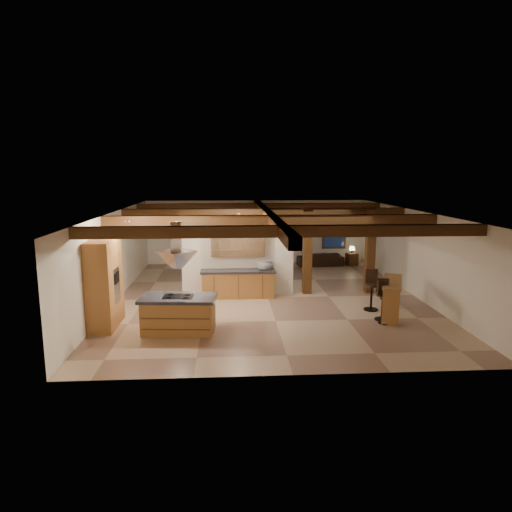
{
  "coord_description": "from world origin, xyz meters",
  "views": [
    {
      "loc": [
        -1.32,
        -14.81,
        4.15
      ],
      "look_at": [
        -0.38,
        0.5,
        1.34
      ],
      "focal_mm": 32.0,
      "sensor_mm": 36.0,
      "label": 1
    }
  ],
  "objects": [
    {
      "name": "microwave",
      "position": [
        -0.1,
        0.11,
        1.07
      ],
      "size": [
        0.52,
        0.41,
        0.25
      ],
      "primitive_type": "imported",
      "rotation": [
        0.0,
        0.0,
        3.37
      ],
      "color": "silver",
      "rests_on": "back_counter"
    },
    {
      "name": "back_windows",
      "position": [
        2.8,
        5.93,
        1.5
      ],
      "size": [
        2.7,
        0.07,
        1.7
      ],
      "color": "#3F250F",
      "rests_on": "room_walls"
    },
    {
      "name": "ceiling_beams",
      "position": [
        0.0,
        0.0,
        2.76
      ],
      "size": [
        10.0,
        12.0,
        0.28
      ],
      "color": "#3F250F",
      "rests_on": "room_walls"
    },
    {
      "name": "bar_counter",
      "position": [
        3.43,
        -2.2,
        0.71
      ],
      "size": [
        1.2,
        2.05,
        1.05
      ],
      "color": "#925A2F",
      "rests_on": "ground"
    },
    {
      "name": "dining_chairs",
      "position": [
        -0.62,
        3.09,
        0.59
      ],
      "size": [
        2.02,
        2.02,
        1.16
      ],
      "color": "#3F250F",
      "rests_on": "ground"
    },
    {
      "name": "framed_art",
      "position": [
        -1.5,
        5.94,
        1.7
      ],
      "size": [
        0.65,
        0.05,
        0.85
      ],
      "color": "#3F250F",
      "rests_on": "room_walls"
    },
    {
      "name": "bar_stool_b",
      "position": [
        3.03,
        -2.82,
        0.6
      ],
      "size": [
        0.43,
        0.45,
        1.18
      ],
      "color": "black",
      "rests_on": "ground"
    },
    {
      "name": "recessed_cans",
      "position": [
        -2.53,
        -1.93,
        2.87
      ],
      "size": [
        3.16,
        2.46,
        0.03
      ],
      "color": "silver",
      "rests_on": "room_walls"
    },
    {
      "name": "side_table",
      "position": [
        4.27,
        5.19,
        0.28
      ],
      "size": [
        0.53,
        0.53,
        0.55
      ],
      "primitive_type": "cube",
      "rotation": [
        0.0,
        0.0,
        0.21
      ],
      "color": "#3F250F",
      "rests_on": "ground"
    },
    {
      "name": "back_counter",
      "position": [
        -1.0,
        0.11,
        0.48
      ],
      "size": [
        2.5,
        0.66,
        0.94
      ],
      "color": "#925A2F",
      "rests_on": "ground"
    },
    {
      "name": "table_lamp",
      "position": [
        4.27,
        5.19,
        0.78
      ],
      "size": [
        0.27,
        0.27,
        0.31
      ],
      "color": "black",
      "rests_on": "side_table"
    },
    {
      "name": "pantry_cabinet",
      "position": [
        -4.67,
        -2.6,
        1.2
      ],
      "size": [
        0.67,
        1.6,
        2.4
      ],
      "color": "#925A2F",
      "rests_on": "ground"
    },
    {
      "name": "bar_stool_c",
      "position": [
        3.03,
        -1.57,
        0.63
      ],
      "size": [
        0.44,
        0.46,
        1.25
      ],
      "color": "black",
      "rests_on": "ground"
    },
    {
      "name": "room_walls",
      "position": [
        0.0,
        0.0,
        1.78
      ],
      "size": [
        12.0,
        12.0,
        12.0
      ],
      "color": "white",
      "rests_on": "ground"
    },
    {
      "name": "partition_wall",
      "position": [
        -1.0,
        0.5,
        1.1
      ],
      "size": [
        3.8,
        0.18,
        2.2
      ],
      "primitive_type": "cube",
      "color": "white",
      "rests_on": "ground"
    },
    {
      "name": "sofa",
      "position": [
        2.84,
        5.25,
        0.3
      ],
      "size": [
        2.08,
        0.93,
        0.59
      ],
      "primitive_type": "imported",
      "rotation": [
        0.0,
        0.0,
        3.21
      ],
      "color": "black",
      "rests_on": "ground"
    },
    {
      "name": "bar_stool_a",
      "position": [
        3.05,
        -2.52,
        0.6
      ],
      "size": [
        0.42,
        0.43,
        1.17
      ],
      "color": "black",
      "rests_on": "ground"
    },
    {
      "name": "upper_display_cabinet",
      "position": [
        -1.0,
        0.31,
        1.85
      ],
      "size": [
        1.8,
        0.36,
        0.95
      ],
      "color": "#925A2F",
      "rests_on": "partition_wall"
    },
    {
      "name": "timber_posts",
      "position": [
        2.5,
        0.5,
        1.76
      ],
      "size": [
        2.5,
        0.3,
        2.9
      ],
      "color": "#3F250F",
      "rests_on": "ground"
    },
    {
      "name": "kitchen_island",
      "position": [
        -2.64,
        -3.21,
        0.49
      ],
      "size": [
        2.04,
        1.2,
        0.98
      ],
      "color": "#925A2F",
      "rests_on": "ground"
    },
    {
      "name": "range_hood",
      "position": [
        -2.64,
        -3.21,
        1.78
      ],
      "size": [
        1.1,
        1.1,
        1.4
      ],
      "color": "silver",
      "rests_on": "room_walls"
    },
    {
      "name": "dining_table",
      "position": [
        -0.62,
        3.09,
        0.29
      ],
      "size": [
        1.76,
        1.11,
        0.59
      ],
      "primitive_type": "imported",
      "rotation": [
        0.0,
        0.0,
        -0.11
      ],
      "color": "#3B1C0E",
      "rests_on": "ground"
    },
    {
      "name": "ground",
      "position": [
        0.0,
        0.0,
        0.0
      ],
      "size": [
        12.0,
        12.0,
        0.0
      ],
      "primitive_type": "plane",
      "color": "tan",
      "rests_on": "ground"
    }
  ]
}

